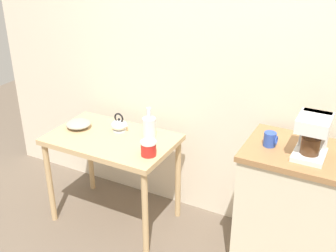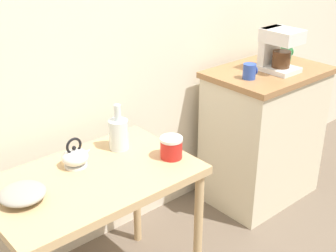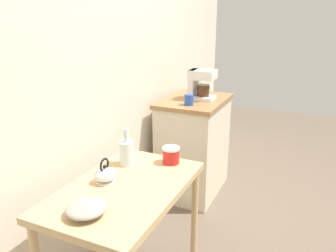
# 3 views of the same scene
# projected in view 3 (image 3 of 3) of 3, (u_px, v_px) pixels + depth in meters

# --- Properties ---
(ground_plane) EXTENTS (8.00, 8.00, 0.00)m
(ground_plane) POSITION_uv_depth(u_px,v_px,m) (172.00, 228.00, 2.66)
(ground_plane) COLOR #6B5B4C
(back_wall) EXTENTS (4.40, 0.10, 2.80)m
(back_wall) POSITION_uv_depth(u_px,v_px,m) (123.00, 46.00, 2.49)
(back_wall) COLOR beige
(back_wall) RESTS_ON ground_plane
(wooden_table) EXTENTS (0.94, 0.59, 0.73)m
(wooden_table) POSITION_uv_depth(u_px,v_px,m) (126.00, 201.00, 1.84)
(wooden_table) COLOR tan
(wooden_table) RESTS_ON ground_plane
(kitchen_counter) EXTENTS (0.75, 0.52, 0.91)m
(kitchen_counter) POSITION_uv_depth(u_px,v_px,m) (194.00, 146.00, 3.12)
(kitchen_counter) COLOR beige
(kitchen_counter) RESTS_ON ground_plane
(bowl_stoneware) EXTENTS (0.19, 0.19, 0.06)m
(bowl_stoneware) POSITION_uv_depth(u_px,v_px,m) (86.00, 209.00, 1.54)
(bowl_stoneware) COLOR #9E998C
(bowl_stoneware) RESTS_ON wooden_table
(teakettle) EXTENTS (0.15, 0.12, 0.14)m
(teakettle) POSITION_uv_depth(u_px,v_px,m) (105.00, 174.00, 1.84)
(teakettle) COLOR white
(teakettle) RESTS_ON wooden_table
(glass_carafe_vase) EXTENTS (0.10, 0.10, 0.23)m
(glass_carafe_vase) POSITION_uv_depth(u_px,v_px,m) (127.00, 152.00, 2.05)
(glass_carafe_vase) COLOR silver
(glass_carafe_vase) RESTS_ON wooden_table
(canister_enamel) EXTENTS (0.11, 0.11, 0.10)m
(canister_enamel) POSITION_uv_depth(u_px,v_px,m) (171.00, 155.00, 2.08)
(canister_enamel) COLOR red
(canister_enamel) RESTS_ON wooden_table
(coffee_maker) EXTENTS (0.18, 0.22, 0.26)m
(coffee_maker) POSITION_uv_depth(u_px,v_px,m) (200.00, 83.00, 2.94)
(coffee_maker) COLOR white
(coffee_maker) RESTS_ON kitchen_counter
(mug_blue) EXTENTS (0.08, 0.08, 0.09)m
(mug_blue) POSITION_uv_depth(u_px,v_px,m) (189.00, 100.00, 2.76)
(mug_blue) COLOR #2D4CAD
(mug_blue) RESTS_ON kitchen_counter
(mug_tall_green) EXTENTS (0.09, 0.08, 0.10)m
(mug_tall_green) POSITION_uv_depth(u_px,v_px,m) (198.00, 88.00, 3.21)
(mug_tall_green) COLOR #338C4C
(mug_tall_green) RESTS_ON kitchen_counter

